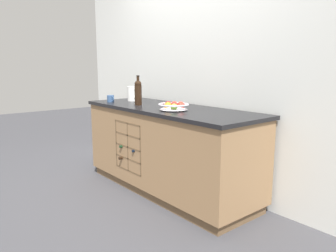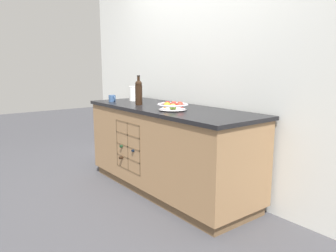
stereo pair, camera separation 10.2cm
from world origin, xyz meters
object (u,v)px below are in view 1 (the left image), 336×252
Objects in this scene: fruit_bowl at (173,106)px; standing_wine_bottle at (138,92)px; ceramic_mug at (111,99)px; white_pitcher at (132,93)px.

fruit_bowl is 0.56m from standing_wine_bottle.
fruit_bowl reaches higher than ceramic_mug.
white_pitcher is at bearing 155.77° from standing_wine_bottle.
white_pitcher is at bearing 170.81° from fruit_bowl.
standing_wine_bottle is (-0.55, -0.02, 0.10)m from fruit_bowl.
ceramic_mug is (-0.99, -0.10, -0.00)m from fruit_bowl.
white_pitcher is (-0.93, 0.15, 0.05)m from fruit_bowl.
fruit_bowl is 0.92× the size of standing_wine_bottle.
white_pitcher is 0.42m from standing_wine_bottle.
ceramic_mug is 0.46m from standing_wine_bottle.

